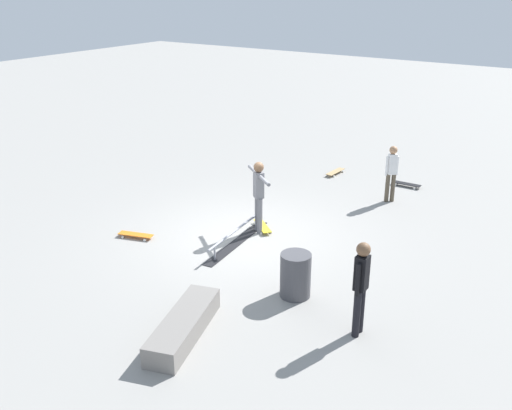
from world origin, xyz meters
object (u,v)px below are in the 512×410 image
(grind_rail, at_px, (237,236))
(loose_skateboard_natural, at_px, (335,172))
(bystander_black_shirt, at_px, (361,284))
(bystander_white_shirt, at_px, (392,171))
(skater_main, at_px, (259,192))
(loose_skateboard_orange, at_px, (136,235))
(loose_skateboard_black, at_px, (406,184))
(skate_ledge, at_px, (184,326))
(trash_bin, at_px, (295,275))
(skateboard_main, at_px, (262,226))

(grind_rail, relative_size, loose_skateboard_natural, 3.11)
(bystander_black_shirt, bearing_deg, bystander_white_shirt, 15.49)
(skater_main, distance_m, loose_skateboard_orange, 2.91)
(skater_main, distance_m, loose_skateboard_black, 5.19)
(skater_main, bearing_deg, skate_ledge, 144.90)
(trash_bin, bearing_deg, bystander_white_shirt, -176.67)
(bystander_white_shirt, height_order, loose_skateboard_orange, bystander_white_shirt)
(grind_rail, height_order, bystander_white_shirt, bystander_white_shirt)
(bystander_white_shirt, relative_size, trash_bin, 1.77)
(skater_main, xyz_separation_m, loose_skateboard_black, (-4.79, 1.77, -0.90))
(grind_rail, relative_size, skater_main, 1.51)
(skateboard_main, xyz_separation_m, bystander_black_shirt, (2.64, 3.55, 0.85))
(grind_rail, relative_size, trash_bin, 3.01)
(loose_skateboard_natural, bearing_deg, trash_bin, -155.76)
(loose_skateboard_orange, bearing_deg, loose_skateboard_black, -137.54)
(loose_skateboard_orange, height_order, loose_skateboard_black, same)
(bystander_white_shirt, bearing_deg, trash_bin, 54.03)
(skate_ledge, relative_size, bystander_black_shirt, 1.20)
(loose_skateboard_orange, bearing_deg, bystander_white_shirt, -143.58)
(bystander_white_shirt, bearing_deg, skater_main, 23.49)
(skate_ledge, relative_size, skater_main, 1.18)
(skate_ledge, relative_size, loose_skateboard_black, 2.46)
(bystander_white_shirt, height_order, trash_bin, bystander_white_shirt)
(grind_rail, bearing_deg, bystander_white_shirt, 150.05)
(loose_skateboard_natural, height_order, trash_bin, trash_bin)
(grind_rail, height_order, loose_skateboard_natural, grind_rail)
(skateboard_main, distance_m, loose_skateboard_black, 4.95)
(skate_ledge, height_order, loose_skateboard_orange, skate_ledge)
(skater_main, bearing_deg, trash_bin, 174.86)
(bystander_black_shirt, height_order, trash_bin, bystander_black_shirt)
(loose_skateboard_black, bearing_deg, grind_rail, 71.22)
(bystander_black_shirt, xyz_separation_m, trash_bin, (-0.48, -1.45, -0.51))
(bystander_white_shirt, xyz_separation_m, trash_bin, (5.44, 0.32, -0.42))
(grind_rail, bearing_deg, loose_skateboard_black, 155.47)
(skate_ledge, bearing_deg, loose_skateboard_orange, -124.41)
(bystander_black_shirt, height_order, bystander_white_shirt, bystander_black_shirt)
(bystander_black_shirt, height_order, loose_skateboard_natural, bystander_black_shirt)
(bystander_black_shirt, bearing_deg, skate_ledge, 123.55)
(bystander_white_shirt, relative_size, loose_skateboard_orange, 1.80)
(skateboard_main, distance_m, bystander_white_shirt, 3.82)
(loose_skateboard_orange, bearing_deg, grind_rail, -169.85)
(skateboard_main, bearing_deg, skater_main, 131.60)
(loose_skateboard_black, bearing_deg, loose_skateboard_orange, 59.14)
(grind_rail, distance_m, skate_ledge, 3.57)
(skater_main, xyz_separation_m, loose_skateboard_orange, (1.79, -2.11, -0.90))
(loose_skateboard_black, bearing_deg, bystander_black_shirt, 103.42)
(trash_bin, bearing_deg, loose_skateboard_black, -177.19)
(skater_main, bearing_deg, bystander_black_shirt, -176.56)
(grind_rail, relative_size, loose_skateboard_black, 3.15)
(skater_main, xyz_separation_m, skateboard_main, (-0.17, -0.01, -0.90))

